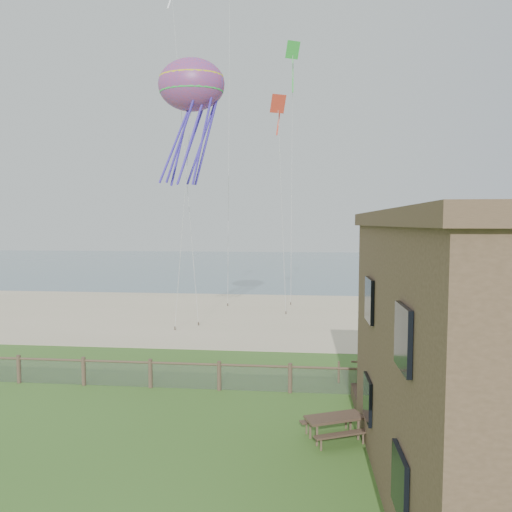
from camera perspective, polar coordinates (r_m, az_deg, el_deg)
name	(u,v)px	position (r m, az deg, el deg)	size (l,w,h in m)	color
ground	(183,464)	(14.89, -9.11, -24.31)	(160.00, 160.00, 0.00)	#3C6121
sand_beach	(256,315)	(35.53, 0.01, -7.38)	(72.00, 20.00, 0.02)	#C3B48D
ocean	(281,264)	(79.04, 3.13, -1.04)	(160.00, 68.00, 0.02)	slate
chainlink_fence	(219,377)	(20.05, -4.62, -14.89)	(36.20, 0.20, 1.25)	#483828
picnic_table	(334,427)	(16.17, 9.75, -20.32)	(1.89, 1.43, 0.80)	#4E3B2D
octopus_kite	(192,120)	(27.53, -8.04, 16.51)	(3.70, 2.61, 7.61)	red
kite_red	(278,113)	(32.11, 2.77, 17.44)	(1.21, 0.70, 2.41)	red
kite_green	(293,64)	(37.27, 4.61, 22.76)	(1.24, 0.70, 3.37)	green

